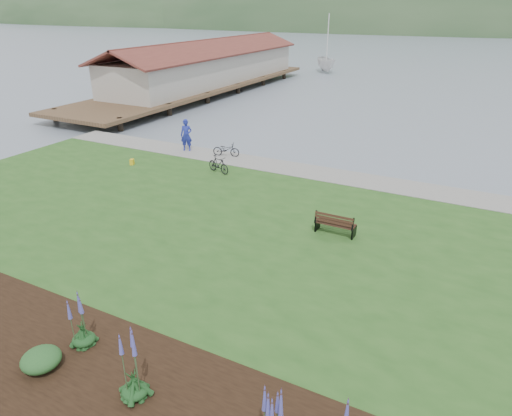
{
  "coord_description": "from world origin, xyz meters",
  "views": [
    {
      "loc": [
        8.24,
        -15.33,
        8.77
      ],
      "look_at": [
        0.53,
        -0.54,
        1.3
      ],
      "focal_mm": 32.0,
      "sensor_mm": 36.0,
      "label": 1
    }
  ],
  "objects": [
    {
      "name": "ground",
      "position": [
        0.0,
        0.0,
        0.0
      ],
      "size": [
        600.0,
        600.0,
        0.0
      ],
      "primitive_type": "plane",
      "color": "slate",
      "rests_on": "ground"
    },
    {
      "name": "lawn",
      "position": [
        0.0,
        -2.0,
        0.2
      ],
      "size": [
        34.0,
        20.0,
        0.4
      ],
      "primitive_type": "cube",
      "color": "#26511C",
      "rests_on": "ground"
    },
    {
      "name": "shoreline_path",
      "position": [
        0.0,
        6.9,
        0.42
      ],
      "size": [
        34.0,
        2.2,
        0.03
      ],
      "primitive_type": "cube",
      "color": "gray",
      "rests_on": "lawn"
    },
    {
      "name": "pier_pavilion",
      "position": [
        -20.0,
        27.52,
        2.64
      ],
      "size": [
        8.0,
        36.0,
        5.4
      ],
      "color": "#4C3826",
      "rests_on": "ground"
    },
    {
      "name": "park_bench",
      "position": [
        3.55,
        0.41,
        0.88
      ],
      "size": [
        1.57,
        0.64,
        0.97
      ],
      "rotation": [
        0.0,
        0.0,
        -0.0
      ],
      "color": "black",
      "rests_on": "lawn"
    },
    {
      "name": "person",
      "position": [
        -8.24,
        7.02,
        1.56
      ],
      "size": [
        1.0,
        0.84,
        2.33
      ],
      "primitive_type": "imported",
      "rotation": [
        0.0,
        0.0,
        0.35
      ],
      "color": "#212B9A",
      "rests_on": "lawn"
    },
    {
      "name": "bicycle_a",
      "position": [
        -5.51,
        7.2,
        0.82
      ],
      "size": [
        0.96,
        1.71,
        0.85
      ],
      "primitive_type": "imported",
      "rotation": [
        0.0,
        0.0,
        1.83
      ],
      "color": "black",
      "rests_on": "lawn"
    },
    {
      "name": "bicycle_b",
      "position": [
        -4.37,
        4.5,
        0.86
      ],
      "size": [
        0.86,
        1.61,
        0.93
      ],
      "primitive_type": "imported",
      "rotation": [
        0.0,
        0.0,
        1.29
      ],
      "color": "black",
      "rests_on": "lawn"
    },
    {
      "name": "sailboat",
      "position": [
        -13.76,
        48.26,
        0.0
      ],
      "size": [
        12.9,
        12.95,
        24.46
      ],
      "primitive_type": "imported",
      "rotation": [
        0.0,
        0.0,
        0.57
      ],
      "color": "silver",
      "rests_on": "ground"
    },
    {
      "name": "pannier",
      "position": [
        -9.47,
        3.37,
        0.56
      ],
      "size": [
        0.29,
        0.35,
        0.32
      ],
      "primitive_type": "cube",
      "rotation": [
        0.0,
        0.0,
        0.4
      ],
      "color": "yellow",
      "rests_on": "lawn"
    },
    {
      "name": "echium_0",
      "position": [
        2.11,
        -9.63,
        1.26
      ],
      "size": [
        0.62,
        0.62,
        2.17
      ],
      "color": "#153B1A",
      "rests_on": "garden_bed"
    },
    {
      "name": "echium_4",
      "position": [
        -0.31,
        -8.88,
        1.12
      ],
      "size": [
        0.62,
        0.62,
        1.85
      ],
      "color": "#153B1A",
      "rests_on": "garden_bed"
    },
    {
      "name": "shrub_0",
      "position": [
        -0.59,
        -9.99,
        0.69
      ],
      "size": [
        0.98,
        0.98,
        0.49
      ],
      "primitive_type": "ellipsoid",
      "color": "#1E4C21",
      "rests_on": "garden_bed"
    }
  ]
}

